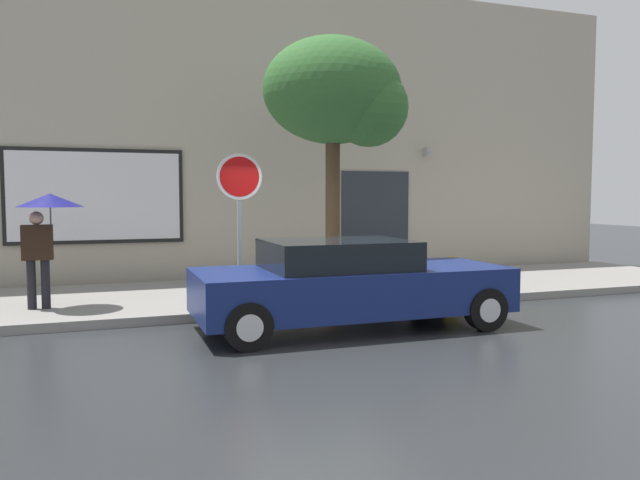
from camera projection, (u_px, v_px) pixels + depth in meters
The scene contains 8 objects.
ground_plane at pixel (324, 328), 9.32m from camera, with size 60.00×60.00×0.00m, color #282B2D.
sidewalk at pixel (272, 293), 12.13m from camera, with size 20.00×4.00×0.15m, color gray.
building_facade at pixel (242, 132), 14.23m from camera, with size 20.00×0.67×7.00m.
parked_car at pixel (349, 284), 9.27m from camera, with size 4.69×1.94×1.34m.
fire_hydrant at pixel (452, 275), 11.80m from camera, with size 0.30×0.44×0.70m.
pedestrian_with_umbrella at pixel (46, 216), 10.02m from camera, with size 1.05×1.05×1.88m.
street_tree at pixel (340, 96), 11.47m from camera, with size 2.64×2.25×4.80m.
stop_sign at pixel (239, 199), 10.20m from camera, with size 0.76×0.10×2.54m.
Camera 1 is at (-3.13, -8.65, 2.00)m, focal length 34.59 mm.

